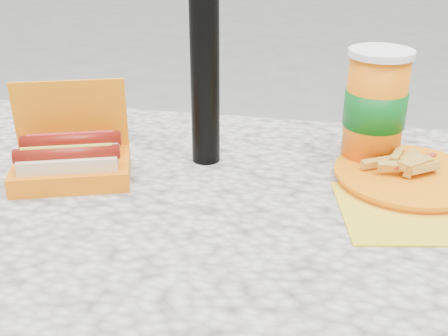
# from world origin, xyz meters

# --- Properties ---
(picnic_table) EXTENTS (1.20, 0.80, 0.75)m
(picnic_table) POSITION_xyz_m (0.00, 0.00, 0.64)
(picnic_table) COLOR beige
(picnic_table) RESTS_ON ground
(hotdog_box) EXTENTS (0.22, 0.18, 0.16)m
(hotdog_box) POSITION_xyz_m (-0.20, 0.04, 0.78)
(hotdog_box) COLOR orange
(hotdog_box) RESTS_ON picnic_table
(fries_plate) EXTENTS (0.25, 0.34, 0.05)m
(fries_plate) POSITION_xyz_m (0.35, 0.13, 0.76)
(fries_plate) COLOR yellow
(fries_plate) RESTS_ON picnic_table
(soda_cup) EXTENTS (0.11, 0.11, 0.20)m
(soda_cup) POSITION_xyz_m (0.29, 0.21, 0.85)
(soda_cup) COLOR orange
(soda_cup) RESTS_ON picnic_table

